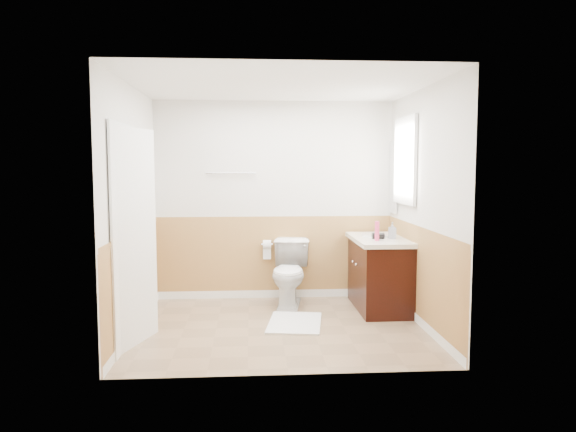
{
  "coord_description": "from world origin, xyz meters",
  "views": [
    {
      "loc": [
        -0.29,
        -5.51,
        1.68
      ],
      "look_at": [
        0.1,
        0.25,
        1.15
      ],
      "focal_mm": 33.54,
      "sensor_mm": 36.0,
      "label": 1
    }
  ],
  "objects": [
    {
      "name": "toilet",
      "position": [
        0.16,
        0.89,
        0.39
      ],
      "size": [
        0.55,
        0.83,
        0.79
      ],
      "primitive_type": "imported",
      "rotation": [
        0.0,
        0.0,
        -0.16
      ],
      "color": "white",
      "rests_on": "floor"
    },
    {
      "name": "wainscot_right",
      "position": [
        1.49,
        0.0,
        0.5
      ],
      "size": [
        0.0,
        2.6,
        2.6
      ],
      "primitive_type": "plane",
      "rotation": [
        1.57,
        0.0,
        -1.57
      ],
      "color": "#B68949",
      "rests_on": "floor"
    },
    {
      "name": "wainscot_back",
      "position": [
        0.0,
        1.29,
        0.5
      ],
      "size": [
        3.0,
        0.0,
        3.0
      ],
      "primitive_type": "plane",
      "rotation": [
        1.57,
        0.0,
        0.0
      ],
      "color": "#B68949",
      "rests_on": "floor"
    },
    {
      "name": "door_frame",
      "position": [
        -1.48,
        -0.45,
        1.03
      ],
      "size": [
        0.02,
        0.92,
        2.1
      ],
      "primitive_type": "cube",
      "color": "white",
      "rests_on": "wall_left"
    },
    {
      "name": "soap_dispenser",
      "position": [
        1.33,
        0.57,
        0.95
      ],
      "size": [
        0.1,
        0.1,
        0.19
      ],
      "primitive_type": "imported",
      "rotation": [
        0.0,
        0.0,
        -0.17
      ],
      "color": "gray",
      "rests_on": "countertop"
    },
    {
      "name": "window_glass",
      "position": [
        1.49,
        0.59,
        1.75
      ],
      "size": [
        0.01,
        0.7,
        0.9
      ],
      "primitive_type": "cube",
      "color": "white",
      "rests_on": "wall_right"
    },
    {
      "name": "sink_basin",
      "position": [
        1.21,
        0.82,
        0.86
      ],
      "size": [
        0.36,
        0.36,
        0.02
      ],
      "primitive_type": "cylinder",
      "color": "silver",
      "rests_on": "countertop"
    },
    {
      "name": "hair_dryer_body",
      "position": [
        1.16,
        0.55,
        0.89
      ],
      "size": [
        0.14,
        0.07,
        0.07
      ],
      "primitive_type": "cylinder",
      "rotation": [
        0.0,
        1.57,
        0.0
      ],
      "color": "black",
      "rests_on": "countertop"
    },
    {
      "name": "wall_front",
      "position": [
        0.0,
        -1.3,
        1.25
      ],
      "size": [
        3.0,
        0.0,
        3.0
      ],
      "primitive_type": "plane",
      "rotation": [
        -1.57,
        0.0,
        0.0
      ],
      "color": "silver",
      "rests_on": "floor"
    },
    {
      "name": "wall_back",
      "position": [
        0.0,
        1.3,
        1.25
      ],
      "size": [
        3.0,
        0.0,
        3.0
      ],
      "primitive_type": "plane",
      "rotation": [
        1.57,
        0.0,
        0.0
      ],
      "color": "silver",
      "rests_on": "floor"
    },
    {
      "name": "tp_roll",
      "position": [
        -0.1,
        1.23,
        0.7
      ],
      "size": [
        0.1,
        0.11,
        0.11
      ],
      "primitive_type": "cylinder",
      "rotation": [
        0.0,
        1.57,
        0.0
      ],
      "color": "white",
      "rests_on": "tp_holder_bar"
    },
    {
      "name": "vanity_knob_right",
      "position": [
        0.91,
        0.77,
        0.55
      ],
      "size": [
        0.03,
        0.03,
        0.03
      ],
      "primitive_type": "sphere",
      "color": "silver",
      "rests_on": "vanity_cabinet"
    },
    {
      "name": "vanity_knob_left",
      "position": [
        0.91,
        0.57,
        0.55
      ],
      "size": [
        0.03,
        0.03,
        0.03
      ],
      "primitive_type": "sphere",
      "color": "silver",
      "rests_on": "vanity_cabinet"
    },
    {
      "name": "tp_sheet",
      "position": [
        -0.1,
        1.23,
        0.59
      ],
      "size": [
        0.1,
        0.01,
        0.16
      ],
      "primitive_type": "cube",
      "color": "white",
      "rests_on": "tp_roll"
    },
    {
      "name": "bath_mat",
      "position": [
        0.16,
        0.11,
        0.01
      ],
      "size": [
        0.67,
        0.88,
        0.02
      ],
      "primitive_type": "cube",
      "rotation": [
        0.0,
        0.0,
        -0.16
      ],
      "color": "white",
      "rests_on": "floor"
    },
    {
      "name": "wall_left",
      "position": [
        -1.5,
        0.0,
        1.25
      ],
      "size": [
        0.0,
        3.0,
        3.0
      ],
      "primitive_type": "plane",
      "rotation": [
        1.57,
        0.0,
        1.57
      ],
      "color": "silver",
      "rests_on": "floor"
    },
    {
      "name": "tp_holder_bar",
      "position": [
        -0.1,
        1.23,
        0.7
      ],
      "size": [
        0.14,
        0.02,
        0.02
      ],
      "primitive_type": "cylinder",
      "rotation": [
        0.0,
        1.57,
        0.0
      ],
      "color": "silver",
      "rests_on": "wall_back"
    },
    {
      "name": "window_frame",
      "position": [
        1.47,
        0.59,
        1.75
      ],
      "size": [
        0.04,
        0.8,
        1.0
      ],
      "primitive_type": "cube",
      "color": "white",
      "rests_on": "wall_right"
    },
    {
      "name": "ceiling",
      "position": [
        0.0,
        0.0,
        2.5
      ],
      "size": [
        3.0,
        3.0,
        0.0
      ],
      "primitive_type": "plane",
      "rotation": [
        3.14,
        0.0,
        0.0
      ],
      "color": "white",
      "rests_on": "floor"
    },
    {
      "name": "mirror_panel",
      "position": [
        1.48,
        1.1,
        1.55
      ],
      "size": [
        0.02,
        0.35,
        0.9
      ],
      "primitive_type": "cube",
      "color": "silver",
      "rests_on": "wall_right"
    },
    {
      "name": "lotion_bottle",
      "position": [
        1.11,
        0.4,
        0.96
      ],
      "size": [
        0.05,
        0.05,
        0.22
      ],
      "primitive_type": "cylinder",
      "color": "#E0396E",
      "rests_on": "countertop"
    },
    {
      "name": "wainscot_front",
      "position": [
        0.0,
        -1.29,
        0.5
      ],
      "size": [
        3.0,
        0.0,
        3.0
      ],
      "primitive_type": "plane",
      "rotation": [
        -1.57,
        0.0,
        0.0
      ],
      "color": "#B68949",
      "rests_on": "floor"
    },
    {
      "name": "wall_right",
      "position": [
        1.5,
        0.0,
        1.25
      ],
      "size": [
        0.0,
        3.0,
        3.0
      ],
      "primitive_type": "plane",
      "rotation": [
        1.57,
        0.0,
        -1.57
      ],
      "color": "silver",
      "rests_on": "floor"
    },
    {
      "name": "wainscot_left",
      "position": [
        -1.49,
        0.0,
        0.5
      ],
      "size": [
        0.0,
        2.6,
        2.6
      ],
      "primitive_type": "plane",
      "rotation": [
        1.57,
        0.0,
        1.57
      ],
      "color": "#B68949",
      "rests_on": "floor"
    },
    {
      "name": "floor",
      "position": [
        0.0,
        0.0,
        0.0
      ],
      "size": [
        3.0,
        3.0,
        0.0
      ],
      "primitive_type": "plane",
      "color": "#8C7051",
      "rests_on": "ground"
    },
    {
      "name": "hair_dryer_handle",
      "position": [
        1.13,
        0.56,
        0.86
      ],
      "size": [
        0.03,
        0.03,
        0.07
      ],
      "primitive_type": "cylinder",
      "color": "black",
      "rests_on": "countertop"
    },
    {
      "name": "countertop",
      "position": [
        1.2,
        0.67,
        0.83
      ],
      "size": [
        0.6,
        1.15,
        0.05
      ],
      "primitive_type": "cube",
      "color": "white",
      "rests_on": "vanity_cabinet"
    },
    {
      "name": "vanity_cabinet",
      "position": [
        1.21,
        0.67,
        0.4
      ],
      "size": [
        0.55,
        1.1,
        0.8
      ],
      "primitive_type": "cube",
      "color": "black",
      "rests_on": "floor"
    },
    {
      "name": "faucet",
      "position": [
        1.39,
        0.82,
        0.92
      ],
      "size": [
        0.02,
        0.02,
        0.14
      ],
      "primitive_type": "cylinder",
      "color": "silver",
      "rests_on": "countertop"
    },
    {
      "name": "towel_bar",
      "position": [
        -0.55,
        1.25,
        1.6
      ],
      "size": [
        0.62,
        0.02,
        0.02
      ],
      "primitive_type": "cylinder",
      "rotation": [
        0.0,
        1.57,
        0.0
      ],
      "color": "silver",
      "rests_on": "wall_back"
    },
    {
      "name": "door_knob",
      "position": [
        -1.34,
        -0.12,
        0.95
      ],
      "size": [
        0.06,
        0.06,
        0.06
      ],
      "primitive_type": "sphere",
      "color": "silver",
      "rests_on": "door"
    },
    {
      "name": "door",
      "position": [
        -1.4,
        -0.45,
        1.02
      ],
      "size": [
        0.29,
        0.78,
        2.04
      ],
      "primitive_type": "cube",
      "rotation": [
        0.0,
        0.0,
        -0.31
      ],
      "color": "white",
      "rests_on": "wall_left"
    }
  ]
}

